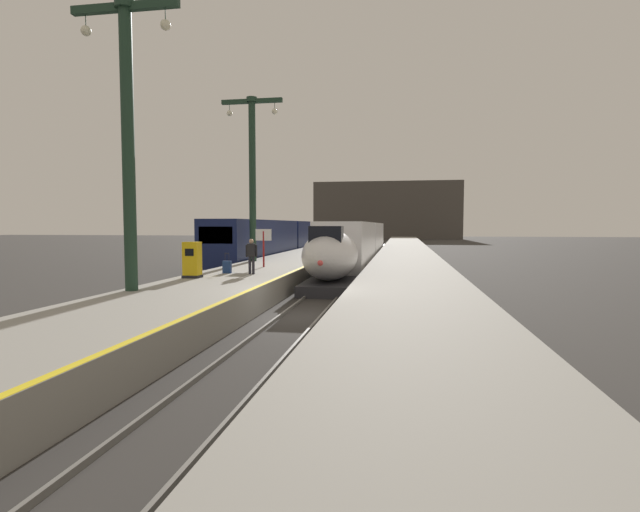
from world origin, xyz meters
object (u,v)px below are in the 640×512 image
(highspeed_train_main, at_px, (357,243))
(rolling_suitcase, at_px, (227,267))
(station_column_near, at_px, (128,120))
(regional_train_adjacent, at_px, (284,238))
(departure_info_board, at_px, (264,240))
(passenger_near_edge, at_px, (251,254))
(ticket_machine_yellow, at_px, (192,261))
(station_column_mid, at_px, (252,165))

(highspeed_train_main, distance_m, rolling_suitcase, 18.24)
(highspeed_train_main, xyz_separation_m, station_column_near, (-5.90, -24.13, 5.14))
(regional_train_adjacent, xyz_separation_m, rolling_suitcase, (3.35, -25.09, -0.77))
(regional_train_adjacent, relative_size, departure_info_board, 17.26)
(passenger_near_edge, bearing_deg, highspeed_train_main, 79.17)
(station_column_near, relative_size, ticket_machine_yellow, 6.32)
(highspeed_train_main, height_order, station_column_mid, station_column_mid)
(station_column_near, bearing_deg, station_column_mid, 90.00)
(station_column_near, distance_m, station_column_mid, 14.41)
(highspeed_train_main, relative_size, passenger_near_edge, 22.44)
(regional_train_adjacent, height_order, rolling_suitcase, regional_train_adjacent)
(ticket_machine_yellow, bearing_deg, rolling_suitcase, 69.93)
(station_column_near, bearing_deg, highspeed_train_main, 76.26)
(highspeed_train_main, bearing_deg, rolling_suitcase, -105.09)
(ticket_machine_yellow, bearing_deg, departure_info_board, 74.86)
(station_column_mid, relative_size, rolling_suitcase, 10.69)
(station_column_mid, relative_size, passenger_near_edge, 6.21)
(highspeed_train_main, bearing_deg, station_column_near, -103.74)
(rolling_suitcase, bearing_deg, passenger_near_edge, -11.49)
(regional_train_adjacent, bearing_deg, station_column_near, -86.02)
(station_column_mid, distance_m, departure_info_board, 6.61)
(station_column_mid, bearing_deg, highspeed_train_main, 58.77)
(highspeed_train_main, bearing_deg, passenger_near_edge, -100.83)
(highspeed_train_main, xyz_separation_m, station_column_mid, (-5.90, -9.73, 5.34))
(regional_train_adjacent, height_order, departure_info_board, regional_train_adjacent)
(highspeed_train_main, relative_size, regional_train_adjacent, 1.04)
(passenger_near_edge, bearing_deg, ticket_machine_yellow, -137.91)
(rolling_suitcase, bearing_deg, station_column_near, -100.00)
(departure_info_board, bearing_deg, station_column_near, -100.75)
(regional_train_adjacent, distance_m, station_column_mid, 18.10)
(station_column_near, bearing_deg, ticket_machine_yellow, 85.39)
(regional_train_adjacent, distance_m, ticket_machine_yellow, 27.41)
(regional_train_adjacent, height_order, station_column_mid, station_column_mid)
(departure_info_board, bearing_deg, rolling_suitcase, -102.07)
(highspeed_train_main, bearing_deg, regional_train_adjacent, 137.24)
(station_column_near, distance_m, ticket_machine_yellow, 6.84)
(passenger_near_edge, xyz_separation_m, ticket_machine_yellow, (-2.13, -1.93, -0.25))
(ticket_machine_yellow, distance_m, departure_info_board, 6.12)
(station_column_near, relative_size, departure_info_board, 4.77)
(highspeed_train_main, xyz_separation_m, departure_info_board, (-3.96, -13.94, 0.63))
(ticket_machine_yellow, bearing_deg, station_column_near, -94.61)
(regional_train_adjacent, bearing_deg, highspeed_train_main, -42.76)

